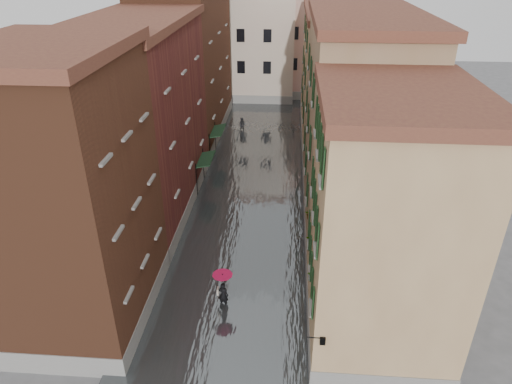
% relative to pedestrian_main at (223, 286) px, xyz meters
% --- Properties ---
extents(ground, '(120.00, 120.00, 0.00)m').
position_rel_pedestrian_main_xyz_m(ground, '(0.36, 1.10, -1.34)').
color(ground, '#5A5A5C').
rests_on(ground, ground).
extents(floodwater, '(10.00, 60.00, 0.20)m').
position_rel_pedestrian_main_xyz_m(floodwater, '(0.36, 14.10, -1.24)').
color(floodwater, '#494F51').
rests_on(floodwater, ground).
extents(building_left_near, '(6.00, 8.00, 13.00)m').
position_rel_pedestrian_main_xyz_m(building_left_near, '(-6.64, -0.90, 5.16)').
color(building_left_near, brown).
rests_on(building_left_near, ground).
extents(building_left_mid, '(6.00, 14.00, 12.50)m').
position_rel_pedestrian_main_xyz_m(building_left_mid, '(-6.64, 10.10, 4.91)').
color(building_left_mid, maroon).
rests_on(building_left_mid, ground).
extents(building_left_far, '(6.00, 16.00, 14.00)m').
position_rel_pedestrian_main_xyz_m(building_left_far, '(-6.64, 25.10, 5.66)').
color(building_left_far, brown).
rests_on(building_left_far, ground).
extents(building_right_near, '(6.00, 8.00, 11.50)m').
position_rel_pedestrian_main_xyz_m(building_right_near, '(7.36, -0.90, 4.41)').
color(building_right_near, '#A37E54').
rests_on(building_right_near, ground).
extents(building_right_mid, '(6.00, 14.00, 13.00)m').
position_rel_pedestrian_main_xyz_m(building_right_mid, '(7.36, 10.10, 5.16)').
color(building_right_mid, '#9B7B5E').
rests_on(building_right_mid, ground).
extents(building_right_far, '(6.00, 16.00, 11.50)m').
position_rel_pedestrian_main_xyz_m(building_right_far, '(7.36, 25.10, 4.41)').
color(building_right_far, '#A37E54').
rests_on(building_right_far, ground).
extents(building_end_cream, '(12.00, 9.00, 13.00)m').
position_rel_pedestrian_main_xyz_m(building_end_cream, '(-2.64, 39.10, 5.16)').
color(building_end_cream, beige).
rests_on(building_end_cream, ground).
extents(building_end_pink, '(10.00, 9.00, 12.00)m').
position_rel_pedestrian_main_xyz_m(building_end_pink, '(6.36, 41.10, 4.66)').
color(building_end_pink, '#CB958E').
rests_on(building_end_pink, ground).
extents(awning_near, '(1.09, 2.90, 2.80)m').
position_rel_pedestrian_main_xyz_m(awning_near, '(-3.12, 13.01, 1.12)').
color(awning_near, black).
rests_on(awning_near, ground).
extents(awning_far, '(1.09, 3.11, 2.80)m').
position_rel_pedestrian_main_xyz_m(awning_far, '(-3.12, 19.07, 1.13)').
color(awning_far, black).
rests_on(awning_far, ground).
extents(wall_lantern, '(0.71, 0.22, 0.35)m').
position_rel_pedestrian_main_xyz_m(wall_lantern, '(4.69, -4.90, 1.66)').
color(wall_lantern, black).
rests_on(wall_lantern, ground).
extents(window_planters, '(0.59, 6.39, 0.84)m').
position_rel_pedestrian_main_xyz_m(window_planters, '(4.48, 1.68, 2.17)').
color(window_planters, maroon).
rests_on(window_planters, ground).
extents(pedestrian_main, '(1.06, 1.06, 2.06)m').
position_rel_pedestrian_main_xyz_m(pedestrian_main, '(0.00, 0.00, 0.00)').
color(pedestrian_main, black).
rests_on(pedestrian_main, ground).
extents(pedestrian_far, '(0.85, 0.72, 1.52)m').
position_rel_pedestrian_main_xyz_m(pedestrian_far, '(-1.63, 25.55, -0.58)').
color(pedestrian_far, black).
rests_on(pedestrian_far, ground).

